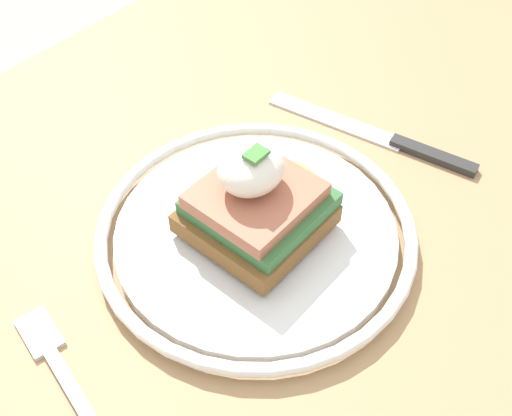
% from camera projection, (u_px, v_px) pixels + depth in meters
% --- Properties ---
extents(dining_table, '(1.05, 0.69, 0.76)m').
position_uv_depth(dining_table, '(259.00, 347.00, 0.57)').
color(dining_table, tan).
rests_on(dining_table, ground_plane).
extents(plate, '(0.24, 0.24, 0.02)m').
position_uv_depth(plate, '(256.00, 232.00, 0.48)').
color(plate, silver).
rests_on(plate, dining_table).
extents(sandwich, '(0.12, 0.09, 0.07)m').
position_uv_depth(sandwich, '(256.00, 201.00, 0.46)').
color(sandwich, brown).
rests_on(sandwich, plate).
extents(fork, '(0.05, 0.15, 0.00)m').
position_uv_depth(fork, '(72.00, 387.00, 0.41)').
color(fork, silver).
rests_on(fork, dining_table).
extents(knife, '(0.05, 0.20, 0.01)m').
position_uv_depth(knife, '(386.00, 139.00, 0.56)').
color(knife, '#2D2D2D').
rests_on(knife, dining_table).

